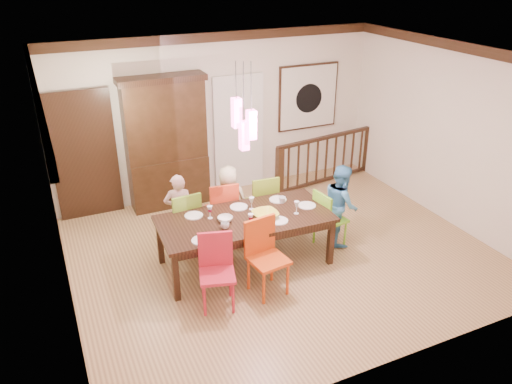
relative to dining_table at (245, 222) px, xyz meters
name	(u,v)px	position (x,y,z in m)	size (l,w,h in m)	color
floor	(281,252)	(0.60, 0.03, -0.68)	(6.00, 6.00, 0.00)	olive
ceiling	(286,57)	(0.60, 0.03, 2.22)	(6.00, 6.00, 0.00)	white
wall_back	(220,115)	(0.60, 2.53, 0.77)	(6.00, 6.00, 0.00)	silver
wall_left	(54,204)	(-2.40, 0.03, 0.77)	(5.00, 5.00, 0.00)	silver
wall_right	(449,134)	(3.60, 0.03, 0.77)	(5.00, 5.00, 0.00)	silver
crown_molding	(286,63)	(0.60, 0.03, 2.14)	(6.00, 5.00, 0.16)	black
panel_door	(85,157)	(-1.80, 2.48, 0.37)	(1.04, 0.07, 2.24)	black
white_doorway	(239,135)	(0.95, 2.50, 0.37)	(0.97, 0.05, 2.22)	silver
painting	(308,97)	(2.40, 2.50, 0.92)	(1.25, 0.06, 1.25)	black
pendant_cluster	(244,124)	(0.00, 0.00, 1.43)	(0.27, 0.21, 1.14)	#FF4CA3
dining_table	(245,222)	(0.00, 0.00, 0.00)	(2.46, 1.20, 0.75)	black
chair_far_left	(183,216)	(-0.68, 0.76, -0.12)	(0.47, 0.47, 0.97)	#78AA2E
chair_far_mid	(222,205)	(-0.04, 0.83, -0.11)	(0.49, 0.49, 0.98)	#E54421
chair_far_right	(261,198)	(0.63, 0.81, -0.12)	(0.47, 0.47, 0.97)	olive
chair_near_left	(217,269)	(-0.70, -0.76, -0.12)	(0.54, 0.54, 0.97)	red
chair_near_mid	(268,254)	(0.00, -0.76, -0.09)	(0.52, 0.52, 1.02)	#C64311
chair_end_right	(331,215)	(1.38, -0.07, -0.16)	(0.46, 0.46, 0.91)	#70BF27
china_hutch	(166,143)	(-0.46, 2.33, 0.48)	(1.46, 0.46, 2.30)	black
balustrade	(326,158)	(2.57, 1.98, -0.18)	(2.33, 0.39, 0.96)	black
person_far_left	(179,212)	(-0.71, 0.83, -0.08)	(0.44, 0.29, 1.20)	beige
person_far_mid	(229,202)	(0.09, 0.85, -0.09)	(0.57, 0.37, 1.17)	beige
person_end_right	(341,204)	(1.58, -0.01, -0.05)	(0.61, 0.48, 1.26)	#458DC2
serving_bowl	(265,215)	(0.26, -0.12, 0.12)	(0.35, 0.35, 0.09)	yellow
small_bowl	(225,219)	(-0.29, 0.01, 0.11)	(0.21, 0.21, 0.07)	white
cup_left	(225,225)	(-0.37, -0.18, 0.12)	(0.11, 0.11, 0.09)	silver
cup_right	(282,200)	(0.67, 0.18, 0.12)	(0.10, 0.10, 0.10)	silver
plate_far_left	(194,216)	(-0.64, 0.33, 0.08)	(0.26, 0.26, 0.01)	white
plate_far_mid	(239,207)	(0.04, 0.31, 0.08)	(0.26, 0.26, 0.01)	white
plate_far_right	(278,200)	(0.66, 0.29, 0.08)	(0.26, 0.26, 0.01)	white
plate_near_left	(201,240)	(-0.76, -0.35, 0.08)	(0.26, 0.26, 0.01)	white
plate_near_mid	(279,221)	(0.38, -0.30, 0.08)	(0.26, 0.26, 0.01)	white
plate_end_right	(307,205)	(0.96, -0.06, 0.08)	(0.26, 0.26, 0.01)	white
wine_glass_a	(210,212)	(-0.45, 0.18, 0.17)	(0.08, 0.08, 0.19)	#590C19
wine_glass_b	(252,203)	(0.18, 0.18, 0.17)	(0.08, 0.08, 0.19)	silver
wine_glass_c	(251,220)	(-0.03, -0.27, 0.17)	(0.08, 0.08, 0.19)	#590C19
wine_glass_d	(297,208)	(0.71, -0.20, 0.17)	(0.08, 0.08, 0.19)	silver
napkin	(253,228)	(-0.02, -0.33, 0.08)	(0.18, 0.14, 0.01)	#D83359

